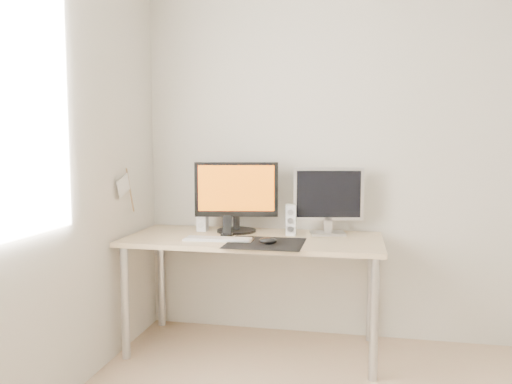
{
  "coord_description": "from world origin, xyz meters",
  "views": [
    {
      "loc": [
        -0.31,
        -1.66,
        1.31
      ],
      "look_at": [
        -0.93,
        1.44,
        1.01
      ],
      "focal_mm": 35.0,
      "sensor_mm": 36.0,
      "label": 1
    }
  ],
  "objects": [
    {
      "name": "speaker_left",
      "position": [
        -1.31,
        1.54,
        0.83
      ],
      "size": [
        0.06,
        0.08,
        0.2
      ],
      "color": "white",
      "rests_on": "desk"
    },
    {
      "name": "mouse",
      "position": [
        -0.8,
        1.16,
        0.75
      ],
      "size": [
        0.11,
        0.06,
        0.04
      ],
      "primitive_type": "ellipsoid",
      "color": "black",
      "rests_on": "mousepad"
    },
    {
      "name": "pennant",
      "position": [
        -1.72,
        1.24,
        1.05
      ],
      "size": [
        0.01,
        0.23,
        0.29
      ],
      "color": "#A57F54",
      "rests_on": "wall_left"
    },
    {
      "name": "wall_back",
      "position": [
        0.0,
        1.75,
        1.25
      ],
      "size": [
        3.5,
        0.0,
        3.5
      ],
      "primitive_type": "plane",
      "rotation": [
        1.57,
        0.0,
        0.0
      ],
      "color": "silver",
      "rests_on": "ground"
    },
    {
      "name": "keyboard",
      "position": [
        -1.12,
        1.23,
        0.74
      ],
      "size": [
        0.42,
        0.13,
        0.02
      ],
      "color": "#BCBDBF",
      "rests_on": "desk"
    },
    {
      "name": "mousepad",
      "position": [
        -0.82,
        1.19,
        0.73
      ],
      "size": [
        0.45,
        0.4,
        0.0
      ],
      "primitive_type": "cube",
      "color": "black",
      "rests_on": "desk"
    },
    {
      "name": "speaker_right",
      "position": [
        -0.7,
        1.5,
        0.83
      ],
      "size": [
        0.06,
        0.08,
        0.2
      ],
      "color": "white",
      "rests_on": "desk"
    },
    {
      "name": "desk",
      "position": [
        -0.93,
        1.38,
        0.65
      ],
      "size": [
        1.6,
        0.7,
        0.73
      ],
      "color": "#D1B587",
      "rests_on": "ground"
    },
    {
      "name": "second_monitor",
      "position": [
        -0.47,
        1.57,
        0.97
      ],
      "size": [
        0.45,
        0.2,
        0.43
      ],
      "color": "silver",
      "rests_on": "desk"
    },
    {
      "name": "phone_dock",
      "position": [
        -1.1,
        1.38,
        0.77
      ],
      "size": [
        0.07,
        0.06,
        0.13
      ],
      "color": "black",
      "rests_on": "desk"
    },
    {
      "name": "main_monitor",
      "position": [
        -1.08,
        1.53,
        0.98
      ],
      "size": [
        0.55,
        0.3,
        0.47
      ],
      "color": "black",
      "rests_on": "desk"
    }
  ]
}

